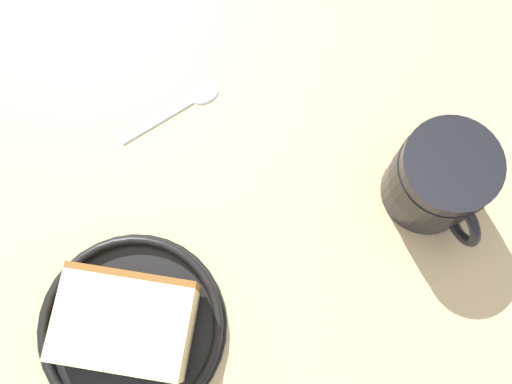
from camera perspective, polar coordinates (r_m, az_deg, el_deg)
ground_plane at (r=56.28cm, az=-0.28°, el=-9.36°), size 121.00×121.00×3.63cm
small_plate at (r=54.57cm, az=-12.11°, el=-12.79°), size 17.08×17.08×1.59cm
cake_slice at (r=52.16cm, az=-12.61°, el=-12.37°), size 13.72×13.78×5.02cm
tea_mug at (r=53.99cm, az=17.57°, el=1.30°), size 8.63×10.95×9.02cm
teaspoon at (r=59.35cm, az=-6.35°, el=8.81°), size 11.24×2.19×0.80cm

